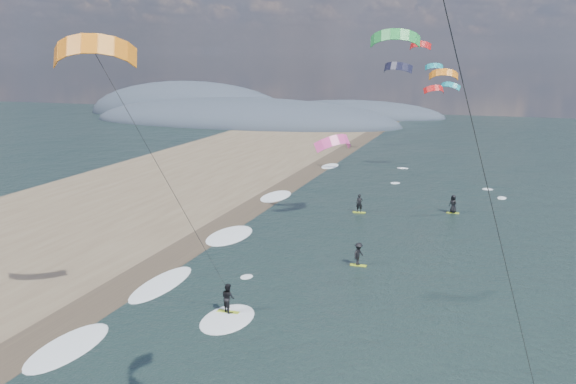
% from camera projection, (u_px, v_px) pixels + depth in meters
% --- Properties ---
extents(wet_sand_strip, '(3.00, 240.00, 0.00)m').
position_uv_depth(wet_sand_strip, '(86.00, 311.00, 34.99)').
color(wet_sand_strip, '#382D23').
rests_on(wet_sand_strip, ground).
extents(coastal_hills, '(80.00, 41.00, 15.00)m').
position_uv_depth(coastal_hills, '(234.00, 118.00, 135.81)').
color(coastal_hills, '#3D4756').
rests_on(coastal_hills, ground).
extents(kitesurfer_near_a, '(8.08, 9.46, 17.50)m').
position_uv_depth(kitesurfer_near_a, '(456.00, 60.00, 13.44)').
color(kitesurfer_near_a, '#A9C322').
rests_on(kitesurfer_near_a, ground).
extents(kitesurfer_near_b, '(7.03, 8.76, 15.13)m').
position_uv_depth(kitesurfer_near_b, '(141.00, 143.00, 29.47)').
color(kitesurfer_near_b, '#A9C322').
rests_on(kitesurfer_near_b, ground).
extents(far_kitesurfers, '(8.92, 17.45, 1.64)m').
position_uv_depth(far_kitesurfers, '(395.00, 224.00, 49.61)').
color(far_kitesurfers, '#A9C322').
rests_on(far_kitesurfers, ground).
extents(bg_kite_field, '(8.86, 60.55, 9.43)m').
position_uv_depth(bg_kite_field, '(418.00, 75.00, 73.02)').
color(bg_kite_field, '#D83F8C').
rests_on(bg_kite_field, ground).
extents(shoreline_surf, '(2.40, 79.40, 0.11)m').
position_uv_depth(shoreline_surf, '(150.00, 284.00, 39.02)').
color(shoreline_surf, white).
rests_on(shoreline_surf, ground).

